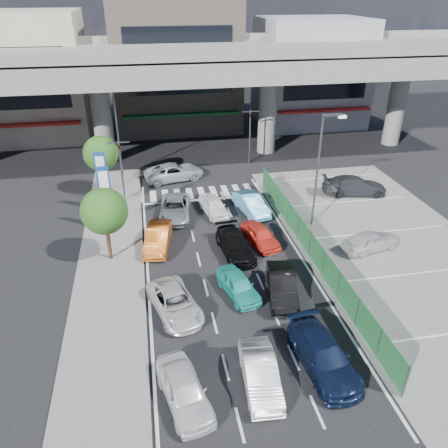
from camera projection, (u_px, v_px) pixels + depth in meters
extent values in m
plane|color=black|center=(233.00, 285.00, 25.08)|extent=(120.00, 120.00, 0.00)
cube|color=#5E5E5C|center=(391.00, 248.00, 28.57)|extent=(12.00, 28.00, 0.06)
cube|color=#5E5E5C|center=(111.00, 259.00, 27.37)|extent=(4.00, 30.00, 0.12)
cylinder|color=slate|center=(102.00, 121.00, 40.85)|extent=(1.80, 1.80, 8.00)
cylinder|color=slate|center=(267.00, 113.00, 43.45)|extent=(1.80, 1.80, 8.00)
cylinder|color=slate|center=(396.00, 107.00, 45.72)|extent=(1.80, 1.80, 8.00)
cube|color=slate|center=(185.00, 62.00, 39.76)|extent=(64.00, 14.00, 2.00)
cube|color=slate|center=(194.00, 58.00, 33.27)|extent=(64.00, 0.40, 0.90)
cube|color=slate|center=(178.00, 39.00, 45.00)|extent=(64.00, 0.40, 0.90)
cube|color=#A59985|center=(28.00, 77.00, 46.99)|extent=(12.00, 10.00, 13.00)
cube|color=#B41716|center=(26.00, 124.00, 44.36)|extent=(10.80, 1.60, 0.25)
cube|color=black|center=(16.00, 79.00, 42.34)|extent=(9.60, 0.10, 5.85)
cube|color=gray|center=(175.00, 62.00, 49.97)|extent=(14.00, 10.00, 15.00)
cube|color=#136027|center=(182.00, 114.00, 47.81)|extent=(12.60, 1.60, 0.25)
cube|color=black|center=(179.00, 61.00, 45.28)|extent=(11.20, 0.10, 6.75)
cube|color=gray|center=(310.00, 72.00, 52.42)|extent=(12.00, 10.00, 12.00)
cube|color=#B41716|center=(323.00, 109.00, 49.55)|extent=(10.80, 1.60, 0.25)
cube|color=black|center=(327.00, 74.00, 47.80)|extent=(9.60, 0.10, 5.40)
cylinder|color=#595B60|center=(122.00, 173.00, 33.18)|extent=(0.14, 0.14, 5.20)
cube|color=#595B60|center=(118.00, 142.00, 32.04)|extent=(1.60, 0.08, 0.08)
imported|color=black|center=(119.00, 146.00, 32.18)|extent=(0.26, 1.24, 0.50)
cylinder|color=#595B60|center=(250.00, 137.00, 41.12)|extent=(0.14, 0.14, 5.20)
cube|color=#595B60|center=(250.00, 112.00, 39.97)|extent=(1.60, 0.08, 0.08)
imported|color=black|center=(250.00, 115.00, 40.12)|extent=(0.26, 1.24, 0.50)
cylinder|color=#595B60|center=(317.00, 173.00, 29.48)|extent=(0.16, 0.16, 8.00)
cube|color=#595B60|center=(332.00, 115.00, 27.71)|extent=(1.40, 0.15, 0.15)
cube|color=silver|center=(342.00, 117.00, 27.89)|extent=(0.50, 0.22, 0.18)
cylinder|color=#595B60|center=(118.00, 132.00, 37.64)|extent=(0.16, 0.16, 8.00)
cube|color=#595B60|center=(120.00, 86.00, 35.87)|extent=(1.40, 0.15, 0.15)
cube|color=silver|center=(129.00, 87.00, 36.06)|extent=(0.50, 0.22, 0.18)
cylinder|color=#595B60|center=(109.00, 215.00, 30.29)|extent=(0.10, 0.10, 2.20)
cube|color=navy|center=(105.00, 188.00, 29.28)|extent=(0.80, 0.12, 3.00)
cube|color=white|center=(105.00, 188.00, 29.22)|extent=(0.60, 0.02, 2.40)
cylinder|color=#595B60|center=(105.00, 198.00, 32.81)|extent=(0.10, 0.10, 2.20)
cube|color=navy|center=(101.00, 172.00, 31.81)|extent=(0.80, 0.12, 3.00)
cube|color=white|center=(101.00, 172.00, 31.75)|extent=(0.60, 0.02, 2.40)
cylinder|color=#382314|center=(109.00, 243.00, 26.82)|extent=(0.24, 0.24, 2.40)
sphere|color=#184112|center=(104.00, 211.00, 25.77)|extent=(2.80, 2.80, 2.80)
cylinder|color=#382314|center=(104.00, 179.00, 35.75)|extent=(0.24, 0.24, 2.40)
sphere|color=#184112|center=(101.00, 153.00, 34.70)|extent=(2.80, 2.80, 2.80)
imported|color=silver|center=(184.00, 390.00, 17.71)|extent=(2.43, 4.22, 1.35)
imported|color=silver|center=(260.00, 374.00, 18.48)|extent=(1.65, 4.02, 1.30)
imported|color=black|center=(323.00, 356.00, 19.33)|extent=(2.38, 4.92, 1.38)
imported|color=silver|center=(175.00, 303.00, 22.70)|extent=(3.08, 4.74, 1.21)
imported|color=#24AF9E|center=(238.00, 285.00, 24.03)|extent=(2.26, 3.82, 1.22)
imported|color=black|center=(282.00, 286.00, 23.85)|extent=(2.26, 4.39, 1.38)
imported|color=#BB5419|center=(158.00, 238.00, 28.38)|extent=(2.18, 4.38, 1.38)
imported|color=black|center=(235.00, 244.00, 27.76)|extent=(2.20, 4.54, 1.27)
imported|color=red|center=(260.00, 235.00, 28.80)|extent=(2.31, 3.88, 1.24)
imported|color=#B1B5B8|center=(175.00, 208.00, 32.25)|extent=(2.81, 4.96, 1.31)
imported|color=white|center=(214.00, 206.00, 32.68)|extent=(2.14, 3.90, 1.26)
imported|color=#5EB6E6|center=(251.00, 204.00, 32.82)|extent=(2.25, 4.39, 1.38)
imported|color=#B7BCC0|center=(174.00, 172.00, 38.39)|extent=(5.57, 3.39, 1.44)
imported|color=silver|center=(371.00, 241.00, 28.02)|extent=(4.06, 2.36, 1.30)
imported|color=#323338|center=(354.00, 186.00, 35.57)|extent=(5.41, 3.04, 1.48)
cone|color=#E8500C|center=(312.00, 237.00, 29.05)|extent=(0.40, 0.40, 0.66)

